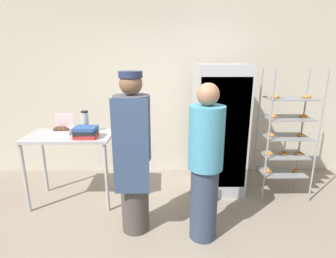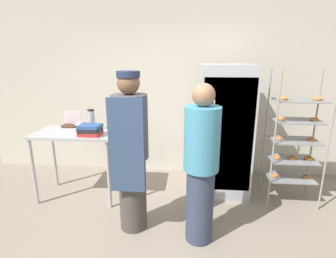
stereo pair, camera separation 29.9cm
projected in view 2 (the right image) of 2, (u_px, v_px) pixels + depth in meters
back_wall at (174, 80)px, 4.23m from camera, size 6.40×0.12×3.08m
refrigerator at (224, 131)px, 3.66m from camera, size 0.69×0.76×1.81m
baking_rack at (295, 140)px, 3.37m from camera, size 0.66×0.44×1.76m
prep_counter at (77, 141)px, 3.51m from camera, size 1.08×0.61×0.94m
donut_box at (70, 127)px, 3.54m from camera, size 0.24×0.20×0.24m
blender_pitcher at (92, 121)px, 3.53m from camera, size 0.12×0.12×0.29m
binder_stack at (90, 130)px, 3.31m from camera, size 0.28×0.23×0.14m
person_baker at (131, 152)px, 2.80m from camera, size 0.37×0.39×1.77m
person_customer at (201, 165)px, 2.62m from camera, size 0.35×0.35×1.67m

